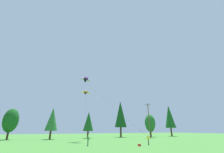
# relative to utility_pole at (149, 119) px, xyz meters

# --- Properties ---
(treeline_tree_c) EXTENTS (4.13, 4.13, 8.62)m
(treeline_tree_c) POSITION_rel_utility_pole_xyz_m (-41.69, 11.49, -0.89)
(treeline_tree_c) COLOR #472D19
(treeline_tree_c) RESTS_ON ground_plane
(treeline_tree_d) EXTENTS (3.58, 3.58, 9.02)m
(treeline_tree_d) POSITION_rel_utility_pole_xyz_m (-30.75, 7.34, -0.45)
(treeline_tree_d) COLOR #472D19
(treeline_tree_d) RESTS_ON ground_plane
(treeline_tree_e) EXTENTS (3.50, 3.50, 8.63)m
(treeline_tree_e) POSITION_rel_utility_pole_xyz_m (-18.83, 9.06, -0.70)
(treeline_tree_e) COLOR #472D19
(treeline_tree_e) RESTS_ON ground_plane
(treeline_tree_f) EXTENTS (4.61, 4.61, 13.68)m
(treeline_tree_f) POSITION_rel_utility_pole_xyz_m (-5.08, 10.91, 2.47)
(treeline_tree_f) COLOR #472D19
(treeline_tree_f) RESTS_ON ground_plane
(treeline_tree_g) EXTENTS (4.12, 4.12, 8.58)m
(treeline_tree_g) POSITION_rel_utility_pole_xyz_m (6.48, 7.25, -0.91)
(treeline_tree_g) COLOR #472D19
(treeline_tree_g) RESTS_ON ground_plane
(treeline_tree_h) EXTENTS (4.54, 4.54, 13.35)m
(treeline_tree_h) POSITION_rel_utility_pole_xyz_m (19.14, 8.58, 2.26)
(treeline_tree_h) COLOR #472D19
(treeline_tree_h) RESTS_ON ground_plane
(utility_pole) EXTENTS (2.20, 0.26, 11.66)m
(utility_pole) POSITION_rel_utility_pole_xyz_m (0.00, 0.00, 0.00)
(utility_pole) COLOR brown
(utility_pole) RESTS_ON ground_plane
(kite_flyer_near) EXTENTS (0.27, 0.58, 1.69)m
(kite_flyer_near) POSITION_rel_utility_pole_xyz_m (-26.56, -15.29, -5.11)
(kite_flyer_near) COLOR #4C4C51
(kite_flyer_near) RESTS_ON ground_plane
(kite_flyer_mid) EXTENTS (0.69, 0.71, 1.69)m
(kite_flyer_mid) POSITION_rel_utility_pole_xyz_m (-16.05, -18.60, -5.10)
(kite_flyer_mid) COLOR #4C4C51
(kite_flyer_mid) RESTS_ON ground_plane
(parafoil_kite_high_orange) EXTENTS (3.27, 10.35, 11.02)m
(parafoil_kite_high_orange) POSITION_rel_utility_pole_xyz_m (-24.67, -5.38, 5.59)
(parafoil_kite_high_orange) COLOR orange
(parafoil_kite_mid_purple) EXTENTS (9.28, 18.17, 15.77)m
(parafoil_kite_mid_purple) POSITION_rel_utility_pole_xyz_m (-23.81, -1.56, 10.43)
(parafoil_kite_mid_purple) COLOR purple
(picnic_cooler) EXTENTS (0.46, 0.58, 0.34)m
(picnic_cooler) POSITION_rel_utility_pole_xyz_m (-18.84, -19.57, -5.93)
(picnic_cooler) COLOR red
(picnic_cooler) RESTS_ON ground_plane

